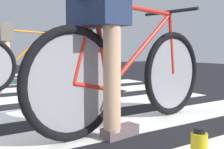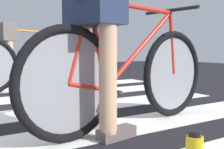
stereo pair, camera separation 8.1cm
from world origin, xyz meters
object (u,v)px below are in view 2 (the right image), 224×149
cyclist_1_of_4 (95,37)px  cyclist_3_of_4 (7,45)px  bicycle_1_of_4 (129,74)px  bicycle_3_of_4 (26,59)px

cyclist_1_of_4 → cyclist_3_of_4: 3.12m
cyclist_1_of_4 → cyclist_3_of_4: cyclist_1_of_4 is taller
bicycle_1_of_4 → cyclist_1_of_4: size_ratio=1.73×
bicycle_3_of_4 → cyclist_1_of_4: bearing=-105.4°
bicycle_1_of_4 → cyclist_1_of_4: cyclist_1_of_4 is taller
cyclist_1_of_4 → bicycle_3_of_4: (0.33, 3.17, -0.26)m
bicycle_1_of_4 → bicycle_3_of_4: bearing=80.5°
bicycle_1_of_4 → cyclist_3_of_4: 3.09m
cyclist_1_of_4 → bicycle_3_of_4: 3.20m
bicycle_1_of_4 → cyclist_3_of_4: cyclist_3_of_4 is taller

